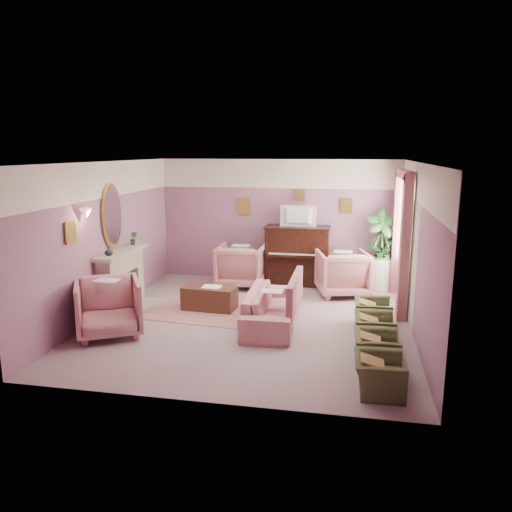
% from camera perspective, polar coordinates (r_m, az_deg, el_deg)
% --- Properties ---
extents(floor, '(5.50, 6.00, 0.01)m').
position_cam_1_polar(floor, '(9.02, -0.43, -7.42)').
color(floor, gray).
rests_on(floor, ground).
extents(ceiling, '(5.50, 6.00, 0.01)m').
position_cam_1_polar(ceiling, '(8.51, -0.46, 10.67)').
color(ceiling, silver).
rests_on(ceiling, wall_back).
extents(wall_back, '(5.50, 0.02, 2.80)m').
position_cam_1_polar(wall_back, '(11.57, 2.51, 4.06)').
color(wall_back, slate).
rests_on(wall_back, floor).
extents(wall_front, '(5.50, 0.02, 2.80)m').
position_cam_1_polar(wall_front, '(5.82, -6.33, -4.02)').
color(wall_front, slate).
rests_on(wall_front, floor).
extents(wall_left, '(0.02, 6.00, 2.80)m').
position_cam_1_polar(wall_left, '(9.58, -16.80, 1.88)').
color(wall_left, slate).
rests_on(wall_left, floor).
extents(wall_right, '(0.02, 6.00, 2.80)m').
position_cam_1_polar(wall_right, '(8.55, 17.93, 0.64)').
color(wall_right, slate).
rests_on(wall_right, floor).
extents(picture_rail_band, '(5.50, 0.01, 0.65)m').
position_cam_1_polar(picture_rail_band, '(11.46, 2.56, 9.38)').
color(picture_rail_band, white).
rests_on(picture_rail_band, wall_back).
extents(stripe_panel, '(0.01, 3.00, 2.15)m').
position_cam_1_polar(stripe_panel, '(9.88, 16.86, 0.26)').
color(stripe_panel, '#B9BF9E').
rests_on(stripe_panel, wall_right).
extents(fireplace_surround, '(0.30, 1.40, 1.10)m').
position_cam_1_polar(fireplace_surround, '(9.86, -15.14, -2.80)').
color(fireplace_surround, tan).
rests_on(fireplace_surround, floor).
extents(fireplace_inset, '(0.18, 0.72, 0.68)m').
position_cam_1_polar(fireplace_inset, '(9.85, -14.57, -3.68)').
color(fireplace_inset, '#252525').
rests_on(fireplace_inset, floor).
extents(fire_ember, '(0.06, 0.54, 0.10)m').
position_cam_1_polar(fire_ember, '(9.88, -14.30, -4.70)').
color(fire_ember, '#F23F19').
rests_on(fire_ember, floor).
extents(mantel_shelf, '(0.40, 1.55, 0.07)m').
position_cam_1_polar(mantel_shelf, '(9.72, -15.16, 0.44)').
color(mantel_shelf, tan).
rests_on(mantel_shelf, fireplace_surround).
extents(hearth, '(0.55, 1.50, 0.02)m').
position_cam_1_polar(hearth, '(9.92, -13.93, -5.88)').
color(hearth, tan).
rests_on(hearth, floor).
extents(mirror_frame, '(0.04, 0.72, 1.20)m').
position_cam_1_polar(mirror_frame, '(9.67, -16.13, 4.42)').
color(mirror_frame, '#AC953D').
rests_on(mirror_frame, wall_left).
extents(mirror_glass, '(0.01, 0.60, 1.06)m').
position_cam_1_polar(mirror_glass, '(9.66, -16.00, 4.42)').
color(mirror_glass, silver).
rests_on(mirror_glass, wall_left).
extents(sconce_shade, '(0.20, 0.20, 0.16)m').
position_cam_1_polar(sconce_shade, '(8.70, -18.86, 4.64)').
color(sconce_shade, '#FF8F86').
rests_on(sconce_shade, wall_left).
extents(piano, '(1.40, 0.60, 1.30)m').
position_cam_1_polar(piano, '(11.32, 4.74, -0.00)').
color(piano, black).
rests_on(piano, floor).
extents(piano_keyshelf, '(1.30, 0.12, 0.06)m').
position_cam_1_polar(piano_keyshelf, '(10.97, 4.54, -0.02)').
color(piano_keyshelf, black).
rests_on(piano_keyshelf, piano).
extents(piano_keys, '(1.20, 0.08, 0.02)m').
position_cam_1_polar(piano_keys, '(10.96, 4.55, 0.19)').
color(piano_keys, silver).
rests_on(piano_keys, piano).
extents(piano_top, '(1.45, 0.65, 0.04)m').
position_cam_1_polar(piano_top, '(11.21, 4.80, 3.30)').
color(piano_top, black).
rests_on(piano_top, piano).
extents(television, '(0.80, 0.12, 0.48)m').
position_cam_1_polar(television, '(11.12, 4.80, 4.74)').
color(television, '#252525').
rests_on(television, piano).
extents(print_back_left, '(0.30, 0.03, 0.38)m').
position_cam_1_polar(print_back_left, '(11.64, -1.42, 5.70)').
color(print_back_left, '#AC953D').
rests_on(print_back_left, wall_back).
extents(print_back_right, '(0.26, 0.03, 0.34)m').
position_cam_1_polar(print_back_right, '(11.36, 10.29, 5.66)').
color(print_back_right, '#AC953D').
rests_on(print_back_right, wall_back).
extents(print_back_mid, '(0.22, 0.03, 0.26)m').
position_cam_1_polar(print_back_mid, '(11.40, 5.02, 6.94)').
color(print_back_mid, '#AC953D').
rests_on(print_back_mid, wall_back).
extents(print_left_wall, '(0.03, 0.28, 0.36)m').
position_cam_1_polar(print_left_wall, '(8.48, -20.43, 2.57)').
color(print_left_wall, '#AC953D').
rests_on(print_left_wall, wall_left).
extents(window_blind, '(0.03, 1.40, 1.80)m').
position_cam_1_polar(window_blind, '(10.02, 16.75, 4.05)').
color(window_blind, silver).
rests_on(window_blind, wall_right).
extents(curtain_left, '(0.16, 0.34, 2.60)m').
position_cam_1_polar(curtain_left, '(9.17, 16.64, 0.82)').
color(curtain_left, '#924C58').
rests_on(curtain_left, floor).
extents(curtain_right, '(0.16, 0.34, 2.60)m').
position_cam_1_polar(curtain_right, '(10.98, 15.75, 2.65)').
color(curtain_right, '#924C58').
rests_on(curtain_right, floor).
extents(pelmet, '(0.16, 2.20, 0.16)m').
position_cam_1_polar(pelmet, '(9.94, 16.58, 8.99)').
color(pelmet, '#924C58').
rests_on(pelmet, wall_right).
extents(mantel_plant, '(0.16, 0.16, 0.28)m').
position_cam_1_polar(mantel_plant, '(10.17, -13.81, 1.99)').
color(mantel_plant, '#255A24').
rests_on(mantel_plant, mantel_shelf).
extents(mantel_vase, '(0.16, 0.16, 0.16)m').
position_cam_1_polar(mantel_vase, '(9.25, -16.49, 0.49)').
color(mantel_vase, white).
rests_on(mantel_vase, mantel_shelf).
extents(area_rug, '(2.66, 2.03, 0.01)m').
position_cam_1_polar(area_rug, '(9.63, -4.48, -6.14)').
color(area_rug, '#A36766').
rests_on(area_rug, floor).
extents(coffee_table, '(1.03, 0.57, 0.45)m').
position_cam_1_polar(coffee_table, '(9.62, -5.33, -4.81)').
color(coffee_table, '#432617').
rests_on(coffee_table, floor).
extents(table_paper, '(0.35, 0.28, 0.01)m').
position_cam_1_polar(table_paper, '(9.54, -5.07, -3.51)').
color(table_paper, white).
rests_on(table_paper, coffee_table).
extents(sofa, '(0.70, 2.11, 0.85)m').
position_cam_1_polar(sofa, '(8.72, 1.83, -5.16)').
color(sofa, '#B87677').
rests_on(sofa, floor).
extents(sofa_throw, '(0.11, 1.60, 0.59)m').
position_cam_1_polar(sofa_throw, '(8.62, 4.47, -4.20)').
color(sofa_throw, '#924C58').
rests_on(sofa_throw, sofa).
extents(floral_armchair_left, '(1.00, 1.00, 1.05)m').
position_cam_1_polar(floral_armchair_left, '(11.13, -1.73, -0.85)').
color(floral_armchair_left, '#B87677').
rests_on(floral_armchair_left, floor).
extents(floral_armchair_right, '(1.00, 1.00, 1.05)m').
position_cam_1_polar(floral_armchair_right, '(10.61, 9.85, -1.66)').
color(floral_armchair_right, '#B87677').
rests_on(floral_armchair_right, floor).
extents(floral_armchair_front, '(1.00, 1.00, 1.05)m').
position_cam_1_polar(floral_armchair_front, '(8.55, -16.53, -5.34)').
color(floral_armchair_front, '#B87677').
rests_on(floral_armchair_front, floor).
extents(olive_chair_a, '(0.51, 0.72, 0.62)m').
position_cam_1_polar(olive_chair_a, '(6.60, 13.90, -12.42)').
color(olive_chair_a, '#464F2B').
rests_on(olive_chair_a, floor).
extents(olive_chair_b, '(0.51, 0.72, 0.62)m').
position_cam_1_polar(olive_chair_b, '(7.35, 13.61, -9.80)').
color(olive_chair_b, '#464F2B').
rests_on(olive_chair_b, floor).
extents(olive_chair_c, '(0.51, 0.72, 0.62)m').
position_cam_1_polar(olive_chair_c, '(8.12, 13.37, -7.67)').
color(olive_chair_c, '#464F2B').
rests_on(olive_chair_c, floor).
extents(olive_chair_d, '(0.51, 0.72, 0.62)m').
position_cam_1_polar(olive_chair_d, '(8.90, 13.18, -5.91)').
color(olive_chair_d, '#464F2B').
rests_on(olive_chair_d, floor).
extents(side_table, '(0.52, 0.52, 0.70)m').
position_cam_1_polar(side_table, '(11.22, 14.00, -2.01)').
color(side_table, silver).
rests_on(side_table, floor).
extents(side_plant_big, '(0.30, 0.30, 0.34)m').
position_cam_1_polar(side_plant_big, '(11.11, 14.13, 0.59)').
color(side_plant_big, '#255A24').
rests_on(side_plant_big, side_table).
extents(side_plant_small, '(0.16, 0.16, 0.28)m').
position_cam_1_polar(side_plant_small, '(11.02, 14.77, 0.32)').
color(side_plant_small, '#255A24').
rests_on(side_plant_small, side_table).
extents(palm_pot, '(0.34, 0.34, 0.34)m').
position_cam_1_polar(palm_pot, '(11.24, 13.91, -2.93)').
color(palm_pot, '#A86839').
rests_on(palm_pot, floor).
extents(palm_plant, '(0.76, 0.76, 1.44)m').
position_cam_1_polar(palm_plant, '(11.05, 14.14, 1.54)').
color(palm_plant, '#255A24').
rests_on(palm_plant, palm_pot).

